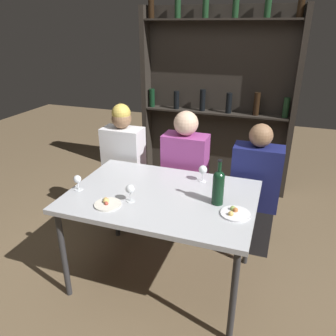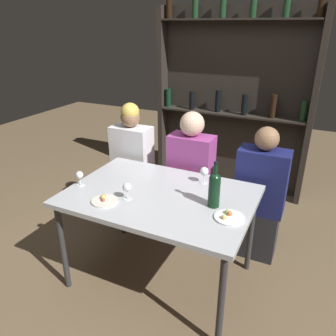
% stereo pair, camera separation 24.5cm
% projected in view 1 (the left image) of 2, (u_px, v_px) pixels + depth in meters
% --- Properties ---
extents(ground_plane, '(10.00, 10.00, 0.00)m').
position_uv_depth(ground_plane, '(162.00, 277.00, 2.71)').
color(ground_plane, brown).
extents(dining_table, '(1.36, 0.94, 0.78)m').
position_uv_depth(dining_table, '(162.00, 201.00, 2.42)').
color(dining_table, '#B7BABF').
rests_on(dining_table, ground_plane).
extents(wine_rack_wall, '(1.82, 0.21, 2.23)m').
position_uv_depth(wine_rack_wall, '(217.00, 96.00, 3.88)').
color(wine_rack_wall, '#28231E').
rests_on(wine_rack_wall, ground_plane).
extents(wine_bottle, '(0.08, 0.08, 0.33)m').
position_uv_depth(wine_bottle, '(218.00, 186.00, 2.21)').
color(wine_bottle, black).
rests_on(wine_bottle, dining_table).
extents(wine_glass_0, '(0.06, 0.06, 0.12)m').
position_uv_depth(wine_glass_0, '(77.00, 180.00, 2.42)').
color(wine_glass_0, silver).
rests_on(wine_glass_0, dining_table).
extents(wine_glass_1, '(0.07, 0.07, 0.13)m').
position_uv_depth(wine_glass_1, '(203.00, 170.00, 2.55)').
color(wine_glass_1, silver).
rests_on(wine_glass_1, dining_table).
extents(wine_glass_2, '(0.06, 0.06, 0.13)m').
position_uv_depth(wine_glass_2, '(130.00, 190.00, 2.26)').
color(wine_glass_2, silver).
rests_on(wine_glass_2, dining_table).
extents(food_plate_0, '(0.19, 0.19, 0.04)m').
position_uv_depth(food_plate_0, '(107.00, 203.00, 2.25)').
color(food_plate_0, silver).
rests_on(food_plate_0, dining_table).
extents(food_plate_1, '(0.20, 0.20, 0.04)m').
position_uv_depth(food_plate_1, '(235.00, 213.00, 2.14)').
color(food_plate_1, white).
rests_on(food_plate_1, dining_table).
extents(seated_person_left, '(0.38, 0.22, 1.26)m').
position_uv_depth(seated_person_left, '(125.00, 170.00, 3.21)').
color(seated_person_left, '#26262B').
rests_on(seated_person_left, ground_plane).
extents(seated_person_center, '(0.40, 0.22, 1.24)m').
position_uv_depth(seated_person_center, '(185.00, 181.00, 3.03)').
color(seated_person_center, '#26262B').
rests_on(seated_person_center, ground_plane).
extents(seated_person_right, '(0.41, 0.22, 1.19)m').
position_uv_depth(seated_person_right, '(254.00, 194.00, 2.85)').
color(seated_person_right, '#26262B').
rests_on(seated_person_right, ground_plane).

